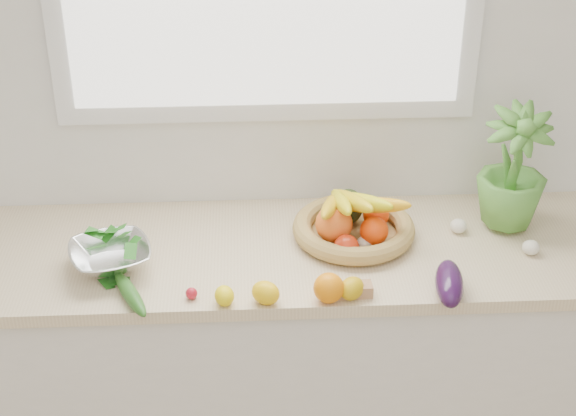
{
  "coord_description": "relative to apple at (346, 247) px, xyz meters",
  "views": [
    {
      "loc": [
        -0.07,
        -0.31,
        2.35
      ],
      "look_at": [
        0.05,
        1.93,
        1.05
      ],
      "focal_mm": 55.0,
      "sensor_mm": 36.0,
      "label": 1
    }
  ],
  "objects": [
    {
      "name": "lemon_a",
      "position": [
        -0.36,
        -0.21,
        -0.01
      ],
      "size": [
        0.07,
        0.08,
        0.05
      ],
      "primitive_type": "ellipsoid",
      "rotation": [
        0.0,
        0.0,
        0.18
      ],
      "color": "yellow",
      "rests_on": "countertop"
    },
    {
      "name": "counter_cabinet",
      "position": [
        -0.22,
        0.07,
        -0.51
      ],
      "size": [
        2.2,
        0.58,
        0.86
      ],
      "primitive_type": "cube",
      "color": "silver",
      "rests_on": "ground"
    },
    {
      "name": "radish",
      "position": [
        -0.45,
        -0.18,
        -0.02
      ],
      "size": [
        0.04,
        0.04,
        0.03
      ],
      "primitive_type": "sphere",
      "rotation": [
        0.0,
        0.0,
        0.18
      ],
      "color": "red",
      "rests_on": "countertop"
    },
    {
      "name": "cucumber",
      "position": [
        -0.62,
        -0.18,
        -0.02
      ],
      "size": [
        0.14,
        0.23,
        0.04
      ],
      "primitive_type": "ellipsoid",
      "rotation": [
        0.0,
        0.0,
        0.44
      ],
      "color": "#2D5D1B",
      "rests_on": "countertop"
    },
    {
      "name": "garlic_c",
      "position": [
        0.56,
        -0.01,
        -0.02
      ],
      "size": [
        0.07,
        0.07,
        0.04
      ],
      "primitive_type": "ellipsoid",
      "rotation": [
        0.0,
        0.0,
        0.34
      ],
      "color": "beige",
      "rests_on": "countertop"
    },
    {
      "name": "apple",
      "position": [
        0.0,
        0.0,
        0.0
      ],
      "size": [
        0.09,
        0.09,
        0.08
      ],
      "primitive_type": "sphere",
      "rotation": [
        0.0,
        0.0,
        -0.13
      ],
      "color": "red",
      "rests_on": "countertop"
    },
    {
      "name": "fruit_basket",
      "position": [
        0.03,
        0.12,
        0.02
      ],
      "size": [
        0.5,
        0.5,
        0.19
      ],
      "color": "tan",
      "rests_on": "countertop"
    },
    {
      "name": "back_wall",
      "position": [
        -0.22,
        0.37,
        0.41
      ],
      "size": [
        4.5,
        0.02,
        2.7
      ],
      "primitive_type": "cube",
      "color": "white",
      "rests_on": "ground"
    },
    {
      "name": "lemon_c",
      "position": [
        -0.25,
        -0.21,
        -0.01
      ],
      "size": [
        0.11,
        0.1,
        0.07
      ],
      "primitive_type": "ellipsoid",
      "rotation": [
        0.0,
        0.0,
        0.93
      ],
      "color": "yellow",
      "rests_on": "countertop"
    },
    {
      "name": "orange_loose",
      "position": [
        -0.07,
        -0.21,
        0.0
      ],
      "size": [
        0.11,
        0.11,
        0.09
      ],
      "primitive_type": "sphere",
      "rotation": [
        0.0,
        0.0,
        -0.41
      ],
      "color": "orange",
      "rests_on": "countertop"
    },
    {
      "name": "eggplant",
      "position": [
        0.26,
        -0.2,
        0.0
      ],
      "size": [
        0.11,
        0.22,
        0.08
      ],
      "primitive_type": "ellipsoid",
      "rotation": [
        0.0,
        0.0,
        -0.15
      ],
      "color": "#290E35",
      "rests_on": "countertop"
    },
    {
      "name": "colander_with_spinach",
      "position": [
        -0.69,
        -0.02,
        0.02
      ],
      "size": [
        0.29,
        0.29,
        0.12
      ],
      "color": "silver",
      "rests_on": "countertop"
    },
    {
      "name": "ginger",
      "position": [
        -0.01,
        -0.19,
        -0.02
      ],
      "size": [
        0.12,
        0.05,
        0.04
      ],
      "primitive_type": "cube",
      "rotation": [
        0.0,
        0.0,
        0.05
      ],
      "color": "tan",
      "rests_on": "countertop"
    },
    {
      "name": "countertop",
      "position": [
        -0.22,
        0.07,
        -0.06
      ],
      "size": [
        2.24,
        0.62,
        0.04
      ],
      "primitive_type": "cube",
      "color": "beige",
      "rests_on": "counter_cabinet"
    },
    {
      "name": "lemon_b",
      "position": [
        -0.01,
        -0.2,
        -0.01
      ],
      "size": [
        0.1,
        0.1,
        0.06
      ],
      "primitive_type": "ellipsoid",
      "rotation": [
        0.0,
        0.0,
        -0.63
      ],
      "color": "#CEA20B",
      "rests_on": "countertop"
    },
    {
      "name": "garlic_b",
      "position": [
        0.37,
        0.13,
        -0.02
      ],
      "size": [
        0.05,
        0.05,
        0.04
      ],
      "primitive_type": "ellipsoid",
      "rotation": [
        0.0,
        0.0,
        -0.0
      ],
      "color": "white",
      "rests_on": "countertop"
    },
    {
      "name": "potted_herb",
      "position": [
        0.52,
        0.16,
        0.17
      ],
      "size": [
        0.22,
        0.22,
        0.38
      ],
      "primitive_type": "imported",
      "rotation": [
        0.0,
        0.0,
        -0.04
      ],
      "color": "#539837",
      "rests_on": "countertop"
    },
    {
      "name": "garlic_a",
      "position": [
        0.06,
        0.05,
        -0.02
      ],
      "size": [
        0.05,
        0.05,
        0.04
      ],
      "primitive_type": "ellipsoid",
      "rotation": [
        0.0,
        0.0,
        0.08
      ],
      "color": "white",
      "rests_on": "countertop"
    }
  ]
}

